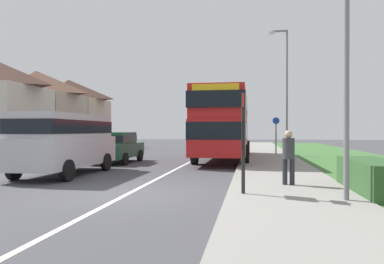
{
  "coord_description": "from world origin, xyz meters",
  "views": [
    {
      "loc": [
        3.19,
        -9.28,
        1.67
      ],
      "look_at": [
        0.68,
        6.37,
        1.6
      ],
      "focal_mm": 34.53,
      "sensor_mm": 36.0,
      "label": 1
    }
  ],
  "objects": [
    {
      "name": "double_decker_bus",
      "position": [
        1.7,
        11.58,
        2.14
      ],
      "size": [
        2.8,
        10.82,
        3.7
      ],
      "color": "red",
      "rests_on": "ground_plane"
    },
    {
      "name": "bus_stop_sign",
      "position": [
        3.0,
        -0.16,
        1.54
      ],
      "size": [
        0.09,
        0.52,
        2.6
      ],
      "color": "black",
      "rests_on": "ground_plane"
    },
    {
      "name": "cycle_route_sign",
      "position": [
        4.79,
        15.22,
        1.43
      ],
      "size": [
        0.44,
        0.08,
        2.52
      ],
      "color": "slate",
      "rests_on": "ground_plane"
    },
    {
      "name": "pedestrian_at_stop",
      "position": [
        4.24,
        1.52,
        0.98
      ],
      "size": [
        0.34,
        0.34,
        1.67
      ],
      "color": "#23232D",
      "rests_on": "ground_plane"
    },
    {
      "name": "ground_plane",
      "position": [
        0.0,
        0.0,
        0.0
      ],
      "size": [
        120.0,
        120.0,
        0.0
      ],
      "primitive_type": "plane",
      "color": "#424247"
    },
    {
      "name": "house_terrace_far_side",
      "position": [
        -15.26,
        20.14,
        3.43
      ],
      "size": [
        6.94,
        17.23,
        6.86
      ],
      "color": "beige",
      "rests_on": "ground_plane"
    },
    {
      "name": "roadside_hedge",
      "position": [
        6.3,
        0.73,
        0.45
      ],
      "size": [
        1.1,
        3.42,
        0.9
      ],
      "primitive_type": "cube",
      "color": "#2D5128",
      "rests_on": "ground_plane"
    },
    {
      "name": "lane_marking_centre",
      "position": [
        0.0,
        8.0,
        0.0
      ],
      "size": [
        0.14,
        60.0,
        0.01
      ],
      "primitive_type": "cube",
      "color": "silver",
      "rests_on": "ground_plane"
    },
    {
      "name": "street_lamp_mid",
      "position": [
        5.26,
        13.99,
        4.47
      ],
      "size": [
        1.14,
        0.2,
        7.83
      ],
      "color": "slate",
      "rests_on": "ground_plane"
    },
    {
      "name": "parked_car_dark_green",
      "position": [
        -3.63,
        8.82,
        0.87
      ],
      "size": [
        1.87,
        3.96,
        1.57
      ],
      "color": "#19472D",
      "rests_on": "ground_plane"
    },
    {
      "name": "parked_van_silver",
      "position": [
        -3.69,
        3.58,
        1.35
      ],
      "size": [
        2.11,
        5.26,
        2.27
      ],
      "color": "#B7B7BC",
      "rests_on": "ground_plane"
    },
    {
      "name": "pavement_near_side",
      "position": [
        4.2,
        6.0,
        0.06
      ],
      "size": [
        3.2,
        68.0,
        0.12
      ],
      "primitive_type": "cube",
      "color": "gray",
      "rests_on": "ground_plane"
    }
  ]
}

